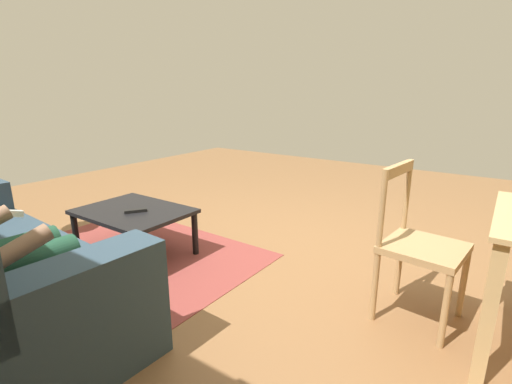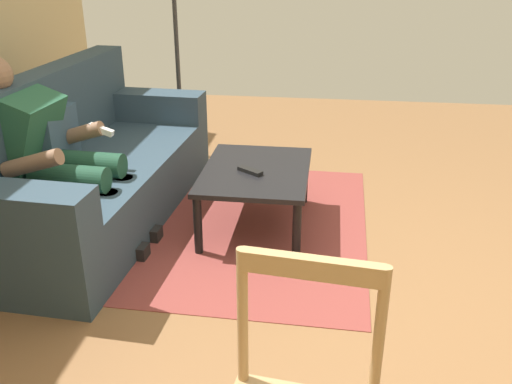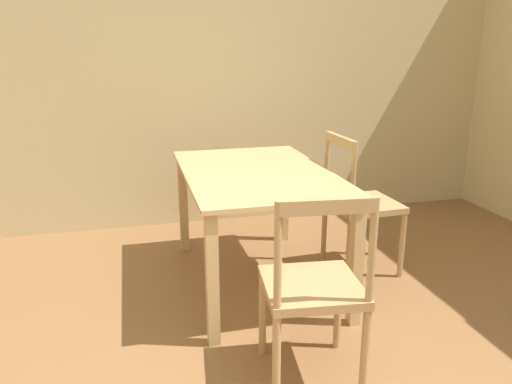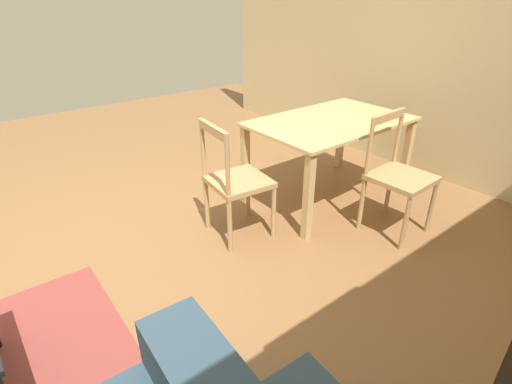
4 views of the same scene
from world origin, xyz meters
The scene contains 5 objects.
ground_plane centered at (0.00, 0.00, 0.00)m, with size 8.69×8.69×0.00m, color brown.
coffee_table centered at (1.02, 0.59, 0.34)m, with size 0.87×0.65×0.39m.
tv_remote centered at (0.95, 0.61, 0.40)m, with size 0.05×0.17×0.02m, color black.
dining_chair_facing_couch centered at (-1.05, 0.20, 0.45)m, with size 0.46×0.46×0.91m.
area_rug centered at (1.02, 0.59, 0.00)m, with size 2.00×1.40×0.01m, color brown.
Camera 1 is at (-1.40, 2.35, 1.32)m, focal length 25.90 mm.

